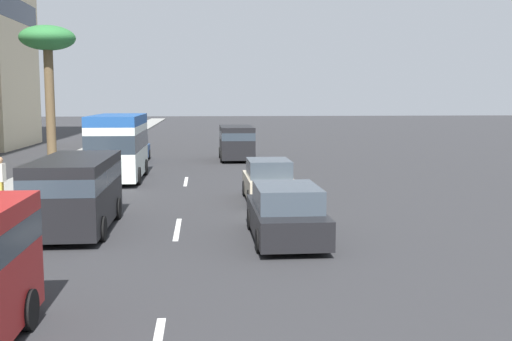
# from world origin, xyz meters

# --- Properties ---
(ground_plane) EXTENTS (198.00, 198.00, 0.00)m
(ground_plane) POSITION_xyz_m (31.50, 0.00, 0.00)
(ground_plane) COLOR #2D2D30
(sidewalk_right) EXTENTS (162.00, 2.63, 0.15)m
(sidewalk_right) POSITION_xyz_m (31.50, 7.19, 0.07)
(sidewalk_right) COLOR gray
(sidewalk_right) RESTS_ON ground_plane
(lane_stripe_mid) EXTENTS (3.20, 0.16, 0.01)m
(lane_stripe_mid) POSITION_xyz_m (15.09, 0.00, 0.01)
(lane_stripe_mid) COLOR silver
(lane_stripe_mid) RESTS_ON ground_plane
(lane_stripe_far) EXTENTS (3.20, 0.16, 0.01)m
(lane_stripe_far) POSITION_xyz_m (25.89, 0.00, 0.01)
(lane_stripe_far) COLOR silver
(lane_stripe_far) RESTS_ON ground_plane
(car_lead) EXTENTS (4.63, 1.96, 1.60)m
(car_lead) POSITION_xyz_m (13.37, -3.14, 0.76)
(car_lead) COLOR black
(car_lead) RESTS_ON ground_plane
(car_second) EXTENTS (4.05, 1.82, 1.66)m
(car_second) POSITION_xyz_m (19.97, -3.36, 0.78)
(car_second) COLOR beige
(car_second) RESTS_ON ground_plane
(van_third) EXTENTS (5.38, 2.21, 2.23)m
(van_third) POSITION_xyz_m (15.26, 3.07, 1.29)
(van_third) COLOR black
(van_third) RESTS_ON ground_plane
(minibus_fourth) EXTENTS (6.34, 2.41, 3.21)m
(minibus_fourth) POSITION_xyz_m (26.76, 3.28, 1.75)
(minibus_fourth) COLOR silver
(minibus_fourth) RESTS_ON ground_plane
(car_fifth) EXTENTS (4.26, 1.80, 1.65)m
(car_fifth) POSITION_xyz_m (35.67, 3.52, 0.78)
(car_fifth) COLOR #1E478C
(car_fifth) RESTS_ON ground_plane
(van_seventh) EXTENTS (4.84, 2.20, 2.21)m
(van_seventh) POSITION_xyz_m (35.92, -3.04, 1.27)
(van_seventh) COLOR black
(van_seventh) RESTS_ON ground_plane
(pedestrian_mid_block) EXTENTS (0.31, 0.38, 1.75)m
(pedestrian_mid_block) POSITION_xyz_m (19.23, 6.55, 1.12)
(pedestrian_mid_block) COLOR gold
(pedestrian_mid_block) RESTS_ON sidewalk_right
(palm_tree) EXTENTS (3.19, 3.19, 8.07)m
(palm_tree) POSITION_xyz_m (33.50, 8.09, 7.03)
(palm_tree) COLOR brown
(palm_tree) RESTS_ON sidewalk_right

